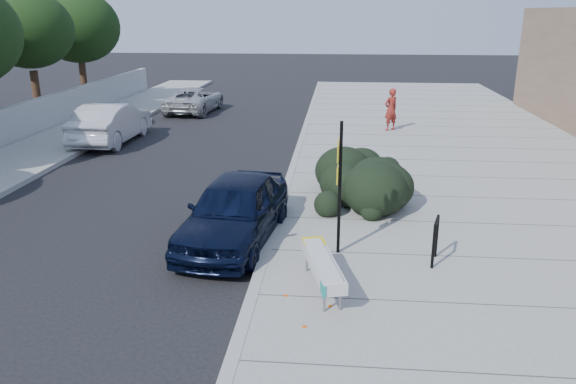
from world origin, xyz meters
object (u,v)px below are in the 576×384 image
sedan_navy (235,210)px  wagon_silver (111,123)px  suv_silver (194,100)px  pedestrian (391,109)px  bike_rack (436,236)px  sign_post (339,181)px  bench (322,264)px

sedan_navy → wagon_silver: bearing=132.0°
suv_silver → pedestrian: pedestrian is taller
pedestrian → bike_rack: bearing=53.5°
sign_post → wagon_silver: bearing=134.0°
bench → pedestrian: 14.89m
bike_rack → sign_post: 2.22m
suv_silver → pedestrian: bearing=159.4°
bench → sedan_navy: bearing=116.1°
sign_post → sedan_navy: bearing=165.5°
bike_rack → wagon_silver: size_ratio=0.19×
wagon_silver → suv_silver: (1.50, 7.28, -0.15)m
sign_post → sedan_navy: (-2.30, 0.72, -0.97)m
bike_rack → sedan_navy: 4.37m
pedestrian → suv_silver: bearing=-61.0°
bench → suv_silver: size_ratio=0.46×
sign_post → suv_silver: sign_post is taller
wagon_silver → pedestrian: bearing=-165.9°
bike_rack → wagon_silver: (-10.95, 10.61, 0.08)m
sedan_navy → wagon_silver: size_ratio=0.92×
suv_silver → bike_rack: bearing=122.6°
pedestrian → sign_post: bearing=44.9°
bench → bike_rack: (2.21, 1.37, 0.06)m
sign_post → sedan_navy: sign_post is taller
bike_rack → sedan_navy: (-4.25, 1.04, 0.05)m
bench → suv_silver: suv_silver is taller
sign_post → bike_rack: bearing=-6.5°
sedan_navy → pedestrian: bearing=77.1°
sedan_navy → sign_post: bearing=-10.3°
sign_post → pedestrian: 13.19m
bike_rack → suv_silver: 20.22m
wagon_silver → pedestrian: (11.14, 2.71, 0.24)m
bench → pedestrian: pedestrian is taller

